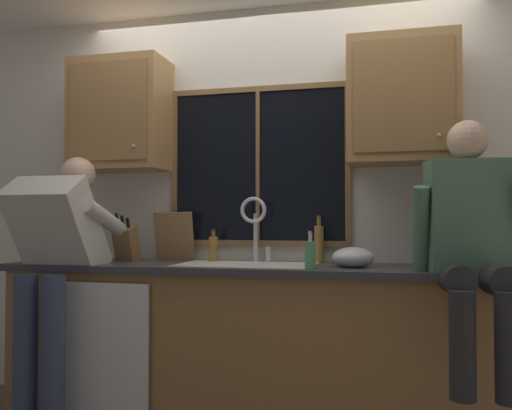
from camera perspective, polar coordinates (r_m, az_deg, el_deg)
name	(u,v)px	position (r m, az deg, el deg)	size (l,w,h in m)	color
back_wall	(276,205)	(3.46, 2.12, -0.02)	(5.41, 0.12, 2.55)	silver
window_glass	(258,166)	(3.43, 0.25, 4.18)	(1.10, 0.02, 0.95)	black
window_frame_top	(258,89)	(3.50, 0.21, 12.23)	(1.17, 0.02, 0.04)	brown
window_frame_bottom	(258,243)	(3.40, 0.21, -4.08)	(1.17, 0.02, 0.04)	brown
window_frame_left	(175,168)	(3.59, -8.64, 3.93)	(0.04, 0.02, 0.95)	brown
window_frame_right	(348,164)	(3.33, 9.76, 4.37)	(0.04, 0.02, 0.95)	brown
window_mullion_center	(258,166)	(3.42, 0.20, 4.20)	(0.02, 0.02, 0.95)	brown
lower_cabinet_run	(264,348)	(3.20, 0.83, -14.96)	(3.01, 0.58, 0.88)	olive
countertop	(263,268)	(3.11, 0.74, -6.76)	(3.07, 0.62, 0.04)	#38383D
dishwasher_front	(99,349)	(3.22, -16.39, -14.49)	(0.60, 0.02, 0.74)	white
upper_cabinet_left	(120,115)	(3.64, -14.25, 9.22)	(0.61, 0.36, 0.72)	#A87A47
upper_cabinet_right	(402,101)	(3.23, 15.29, 10.62)	(0.61, 0.36, 0.72)	#A87A47
sink	(247,281)	(3.15, -1.01, -8.12)	(0.80, 0.46, 0.21)	white
faucet	(255,221)	(3.30, -0.08, -1.71)	(0.18, 0.09, 0.40)	silver
person_standing	(56,258)	(3.28, -20.55, -5.28)	(0.53, 0.69, 1.57)	#384260
person_sitting_on_counter	(472,235)	(2.78, 21.96, -3.03)	(0.54, 0.62, 1.26)	#262628
knife_block	(126,244)	(3.50, -13.63, -4.03)	(0.12, 0.18, 0.32)	olive
cutting_board	(174,236)	(3.51, -8.70, -3.30)	(0.26, 0.02, 0.32)	#997047
mixing_bowl	(353,257)	(3.01, 10.29, -5.51)	(0.23, 0.23, 0.12)	silver
soap_dispenser	(310,255)	(2.84, 5.81, -5.27)	(0.06, 0.07, 0.20)	#59A566
bottle_green_glass	(213,248)	(3.37, -4.57, -4.58)	(0.06, 0.06, 0.21)	olive
bottle_tall_clear	(319,243)	(3.29, 6.72, -4.00)	(0.06, 0.06, 0.29)	olive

